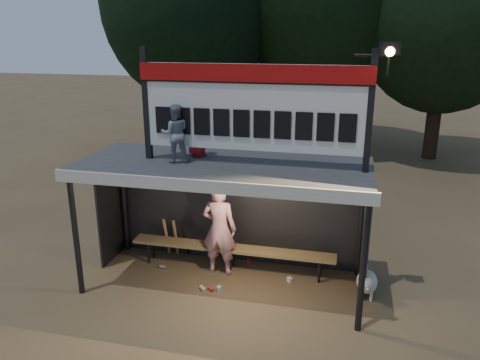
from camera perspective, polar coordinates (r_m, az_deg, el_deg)
name	(u,v)px	position (r m, az deg, el deg)	size (l,w,h in m)	color
ground	(225,283)	(8.89, -1.89, -12.44)	(80.00, 80.00, 0.00)	brown
player	(219,229)	(8.87, -2.54, -5.97)	(0.66, 0.43, 1.81)	white
child_a	(175,134)	(7.98, -7.90, 5.62)	(0.48, 0.38, 0.99)	gray
child_b	(197,129)	(8.36, -5.26, 6.17)	(0.47, 0.31, 0.97)	maroon
dugout_shelter	(227,185)	(8.35, -1.58, -0.57)	(5.10, 2.08, 2.32)	#373739
scoreboard_assembly	(256,105)	(7.65, 1.93, 9.13)	(4.10, 0.27, 1.99)	black
bench	(232,249)	(9.16, -1.01, -8.42)	(4.00, 0.35, 0.48)	olive
tree_left	(189,2)	(18.48, -6.23, 20.77)	(6.46, 6.46, 9.27)	#2F2215
tree_right	(447,9)	(18.18, 23.94, 18.49)	(6.08, 6.08, 8.72)	black
dog	(367,282)	(8.65, 15.23, -11.91)	(0.36, 0.81, 0.49)	beige
bats	(176,237)	(9.75, -7.84, -6.94)	(0.48, 0.32, 0.84)	#A1714B
litter	(223,278)	(8.97, -2.04, -11.87)	(2.63, 1.32, 0.08)	#AA221D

